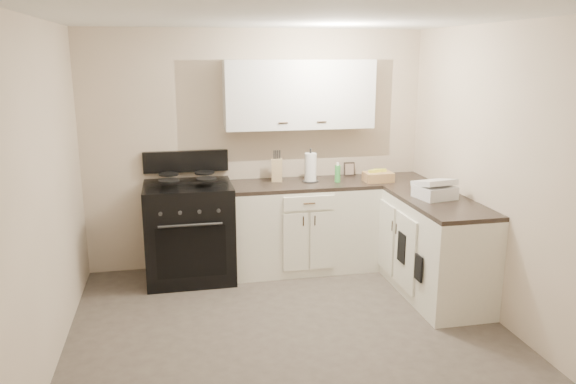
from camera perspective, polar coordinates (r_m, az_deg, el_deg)
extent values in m
plane|color=#473F38|center=(4.71, 0.47, -14.59)|extent=(3.60, 3.60, 0.00)
plane|color=white|center=(4.15, 0.54, 17.39)|extent=(3.60, 3.60, 0.00)
plane|color=beige|center=(6.00, -3.17, 4.28)|extent=(3.60, 0.00, 3.60)
plane|color=beige|center=(4.96, 21.28, 1.33)|extent=(0.00, 3.60, 3.60)
plane|color=beige|center=(4.27, -23.84, -0.81)|extent=(0.00, 3.60, 3.60)
plane|color=beige|center=(2.61, 9.04, -8.65)|extent=(3.60, 0.00, 3.60)
cube|color=silver|center=(5.98, 1.41, -3.63)|extent=(1.55, 0.60, 0.90)
cube|color=silver|center=(5.74, 13.47, -4.78)|extent=(0.60, 1.90, 0.90)
cube|color=black|center=(5.85, 1.43, 0.76)|extent=(1.55, 0.60, 0.04)
cube|color=black|center=(5.61, 13.74, -0.22)|extent=(0.60, 1.90, 0.04)
cube|color=silver|center=(5.86, 1.15, 9.89)|extent=(1.55, 0.30, 0.70)
cube|color=black|center=(5.81, -9.95, -4.27)|extent=(0.87, 0.74, 1.05)
cube|color=tan|center=(5.89, -1.13, 2.24)|extent=(0.13, 0.12, 0.24)
cylinder|color=white|center=(5.87, 2.30, 2.51)|extent=(0.16, 0.16, 0.30)
cylinder|color=green|center=(5.89, 5.06, 1.86)|extent=(0.06, 0.06, 0.18)
cube|color=black|center=(6.21, 6.24, 2.34)|extent=(0.12, 0.05, 0.15)
cube|color=tan|center=(5.97, 9.14, 1.53)|extent=(0.30, 0.20, 0.10)
cube|color=white|center=(5.38, 14.68, 0.01)|extent=(0.37, 0.35, 0.12)
cube|color=black|center=(5.08, 13.12, -7.53)|extent=(0.02, 0.13, 0.23)
cube|color=black|center=(5.38, 11.51, -5.56)|extent=(0.02, 0.16, 0.28)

